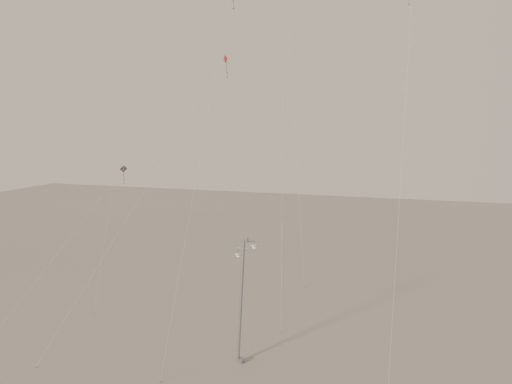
% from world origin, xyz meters
% --- Properties ---
extents(ground, '(160.00, 160.00, 0.00)m').
position_xyz_m(ground, '(0.00, 0.00, 0.00)').
color(ground, gray).
rests_on(ground, ground).
extents(street_lamp, '(1.48, 0.88, 8.36)m').
position_xyz_m(street_lamp, '(0.50, 2.06, 4.46)').
color(street_lamp, gray).
rests_on(street_lamp, ground).
extents(kite_1, '(1.78, 9.30, 25.97)m').
position_xyz_m(kite_1, '(-2.29, 5.34, 20.26)').
color(kite_1, '#292422').
rests_on(kite_1, ground).
extents(kite_3, '(8.93, 11.82, 20.58)m').
position_xyz_m(kite_3, '(-5.64, 5.61, 14.49)').
color(kite_3, maroon).
rests_on(kite_3, ground).
extents(kite_4, '(0.38, 12.33, 25.65)m').
position_xyz_m(kite_4, '(9.91, 8.50, 18.32)').
color(kite_4, '#292422').
rests_on(kite_4, ground).
extents(kite_5, '(3.68, 4.26, 34.35)m').
position_xyz_m(kite_5, '(-1.54, 20.87, 26.02)').
color(kite_5, '#943E18').
rests_on(kite_5, ground).
extents(kite_6, '(7.30, 7.33, 12.29)m').
position_xyz_m(kite_6, '(-12.61, 4.76, 8.92)').
color(kite_6, '#292422').
rests_on(kite_6, ground).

